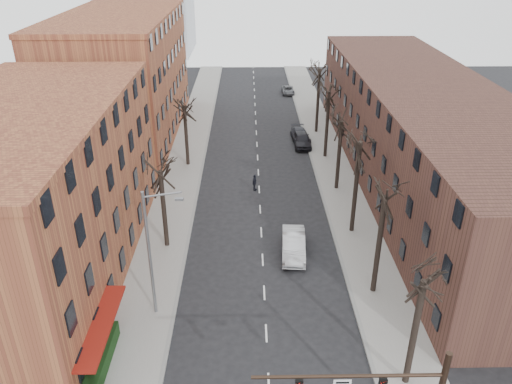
{
  "coord_description": "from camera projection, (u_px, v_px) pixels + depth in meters",
  "views": [
    {
      "loc": [
        -1.03,
        -15.75,
        22.1
      ],
      "look_at": [
        -0.45,
        19.64,
        4.0
      ],
      "focal_mm": 35.0,
      "sensor_mm": 36.0,
      "label": 1
    }
  ],
  "objects": [
    {
      "name": "tree_left_b",
      "position": [
        188.0,
        165.0,
        54.26
      ],
      "size": [
        5.2,
        5.2,
        9.5
      ],
      "primitive_type": null,
      "color": "black",
      "rests_on": "ground"
    },
    {
      "name": "pedestrian_crossing",
      "position": [
        255.0,
        183.0,
        48.53
      ],
      "size": [
        0.71,
        1.05,
        1.65
      ],
      "primitive_type": "imported",
      "rotation": [
        0.0,
        0.0,
        1.22
      ],
      "color": "black",
      "rests_on": "ground"
    },
    {
      "name": "streetlight",
      "position": [
        152.0,
        250.0,
        30.62
      ],
      "size": [
        2.45,
        0.22,
        9.03
      ],
      "color": "slate",
      "rests_on": "ground"
    },
    {
      "name": "tree_right_b",
      "position": [
        373.0,
        292.0,
        34.89
      ],
      "size": [
        5.2,
        5.2,
        10.8
      ],
      "primitive_type": null,
      "color": "black",
      "rests_on": "ground"
    },
    {
      "name": "parked_car_far",
      "position": [
        288.0,
        90.0,
        78.86
      ],
      "size": [
        1.95,
        4.05,
        1.11
      ],
      "primitive_type": "imported",
      "rotation": [
        0.0,
        0.0,
        0.03
      ],
      "color": "#525459",
      "rests_on": "ground"
    },
    {
      "name": "sidewalk_left",
      "position": [
        186.0,
        161.0,
        55.11
      ],
      "size": [
        4.0,
        90.0,
        0.15
      ],
      "primitive_type": "cube",
      "color": "gray",
      "rests_on": "ground"
    },
    {
      "name": "tree_left_a",
      "position": [
        167.0,
        246.0,
        40.01
      ],
      "size": [
        5.2,
        5.2,
        9.5
      ],
      "primitive_type": null,
      "color": "black",
      "rests_on": "ground"
    },
    {
      "name": "building_right",
      "position": [
        422.0,
        134.0,
        48.76
      ],
      "size": [
        12.0,
        50.0,
        10.0
      ],
      "primitive_type": "cube",
      "color": "#462921",
      "rests_on": "ground"
    },
    {
      "name": "parked_car_near",
      "position": [
        302.0,
        140.0,
        58.86
      ],
      "size": [
        2.08,
        4.84,
        1.63
      ],
      "primitive_type": "imported",
      "rotation": [
        0.0,
        0.0,
        0.03
      ],
      "color": "black",
      "rests_on": "ground"
    },
    {
      "name": "tree_right_c",
      "position": [
        351.0,
        232.0,
        42.02
      ],
      "size": [
        5.2,
        5.2,
        11.6
      ],
      "primitive_type": null,
      "color": "black",
      "rests_on": "ground"
    },
    {
      "name": "tree_right_f",
      "position": [
        316.0,
        132.0,
        63.38
      ],
      "size": [
        5.2,
        5.2,
        11.6
      ],
      "primitive_type": null,
      "color": "black",
      "rests_on": "ground"
    },
    {
      "name": "silver_sedan",
      "position": [
        294.0,
        245.0,
        38.7
      ],
      "size": [
        2.06,
        5.12,
        1.66
      ],
      "primitive_type": "imported",
      "rotation": [
        0.0,
        0.0,
        -0.06
      ],
      "color": "#ACAEB3",
      "rests_on": "ground"
    },
    {
      "name": "building_left_near",
      "position": [
        33.0,
        198.0,
        34.49
      ],
      "size": [
        12.0,
        26.0,
        12.0
      ],
      "primitive_type": "cube",
      "color": "brown",
      "rests_on": "ground"
    },
    {
      "name": "sidewalk_right",
      "position": [
        330.0,
        160.0,
        55.34
      ],
      "size": [
        4.0,
        90.0,
        0.15
      ],
      "primitive_type": "cube",
      "color": "gray",
      "rests_on": "ground"
    },
    {
      "name": "tree_right_a",
      "position": [
        405.0,
        382.0,
        27.77
      ],
      "size": [
        5.2,
        5.2,
        10.0
      ],
      "primitive_type": null,
      "color": "black",
      "rests_on": "ground"
    },
    {
      "name": "tree_right_d",
      "position": [
        336.0,
        189.0,
        49.14
      ],
      "size": [
        5.2,
        5.2,
        10.0
      ],
      "primitive_type": null,
      "color": "black",
      "rests_on": "ground"
    },
    {
      "name": "hedge",
      "position": [
        100.0,
        364.0,
        28.12
      ],
      "size": [
        0.8,
        6.0,
        1.0
      ],
      "primitive_type": "cube",
      "color": "#173512",
      "rests_on": "sidewalk_left"
    },
    {
      "name": "building_left_far",
      "position": [
        123.0,
        79.0,
        59.85
      ],
      "size": [
        12.0,
        28.0,
        14.0
      ],
      "primitive_type": "cube",
      "color": "brown",
      "rests_on": "ground"
    },
    {
      "name": "awning_left",
      "position": [
        108.0,
        359.0,
        29.3
      ],
      "size": [
        1.2,
        7.0,
        0.15
      ],
      "primitive_type": "cube",
      "color": "maroon",
      "rests_on": "ground"
    },
    {
      "name": "tree_right_e",
      "position": [
        325.0,
        157.0,
        56.26
      ],
      "size": [
        5.2,
        5.2,
        10.8
      ],
      "primitive_type": null,
      "color": "black",
      "rests_on": "ground"
    },
    {
      "name": "parked_car_mid",
      "position": [
        300.0,
        135.0,
        60.45
      ],
      "size": [
        2.4,
        4.96,
        1.39
      ],
      "primitive_type": "imported",
      "rotation": [
        0.0,
        0.0,
        0.1
      ],
      "color": "black",
      "rests_on": "ground"
    }
  ]
}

